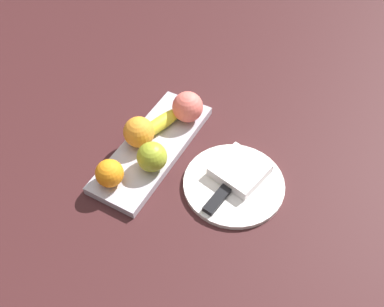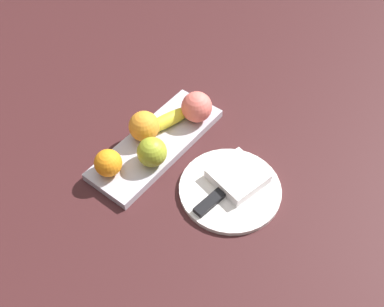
% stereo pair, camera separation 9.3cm
% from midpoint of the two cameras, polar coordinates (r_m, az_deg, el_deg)
% --- Properties ---
extents(ground_plane, '(2.40, 2.40, 0.00)m').
position_cam_midpoint_polar(ground_plane, '(1.04, -2.35, 3.10)').
color(ground_plane, '#3A191B').
extents(fruit_tray, '(0.35, 0.13, 0.02)m').
position_cam_midpoint_polar(fruit_tray, '(1.00, -2.10, 1.21)').
color(fruit_tray, '#B6B2C1').
rests_on(fruit_tray, ground_plane).
extents(apple, '(0.07, 0.07, 0.07)m').
position_cam_midpoint_polar(apple, '(0.93, -2.57, 0.03)').
color(apple, '#94A428').
rests_on(apple, fruit_tray).
extents(banana, '(0.16, 0.08, 0.03)m').
position_cam_midpoint_polar(banana, '(1.01, -0.75, 4.32)').
color(banana, yellow).
rests_on(banana, fruit_tray).
extents(orange_near_apple, '(0.06, 0.06, 0.06)m').
position_cam_midpoint_polar(orange_near_apple, '(0.92, -8.41, -1.44)').
color(orange_near_apple, orange).
rests_on(orange_near_apple, fruit_tray).
extents(orange_near_banana, '(0.07, 0.07, 0.07)m').
position_cam_midpoint_polar(orange_near_banana, '(0.98, -3.77, 3.51)').
color(orange_near_banana, orange).
rests_on(orange_near_banana, fruit_tray).
extents(peach, '(0.07, 0.07, 0.07)m').
position_cam_midpoint_polar(peach, '(1.02, 3.26, 6.13)').
color(peach, '#EA6A5F').
rests_on(peach, fruit_tray).
extents(dinner_plate, '(0.22, 0.22, 0.01)m').
position_cam_midpoint_polar(dinner_plate, '(0.93, 7.99, -4.96)').
color(dinner_plate, white).
rests_on(dinner_plate, ground_plane).
extents(folded_napkin, '(0.12, 0.13, 0.02)m').
position_cam_midpoint_polar(folded_napkin, '(0.93, 9.03, -3.20)').
color(folded_napkin, white).
rests_on(folded_napkin, dinner_plate).
extents(knife, '(0.18, 0.04, 0.01)m').
position_cam_midpoint_polar(knife, '(0.91, 6.31, -5.97)').
color(knife, silver).
rests_on(knife, dinner_plate).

